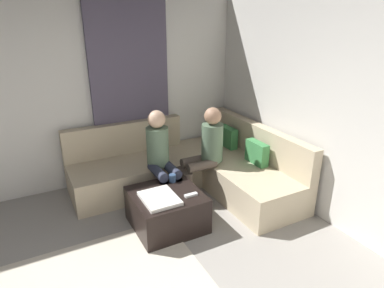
{
  "coord_description": "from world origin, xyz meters",
  "views": [
    {
      "loc": [
        1.63,
        -0.09,
        2.29
      ],
      "look_at": [
        -1.63,
        1.63,
        0.85
      ],
      "focal_mm": 31.16,
      "sensor_mm": 36.0,
      "label": 1
    }
  ],
  "objects_px": {
    "coffee_mug": "(172,178)",
    "game_remote": "(191,195)",
    "person_on_couch_side": "(161,154)",
    "ottoman": "(167,209)",
    "person_on_couch_back": "(206,149)",
    "sectional_couch": "(193,169)"
  },
  "relations": [
    {
      "from": "ottoman",
      "to": "coffee_mug",
      "type": "xyz_separation_m",
      "value": [
        -0.22,
        0.18,
        0.26
      ]
    },
    {
      "from": "game_remote",
      "to": "person_on_couch_back",
      "type": "relative_size",
      "value": 0.12
    },
    {
      "from": "game_remote",
      "to": "person_on_couch_side",
      "type": "bearing_deg",
      "value": -175.99
    },
    {
      "from": "coffee_mug",
      "to": "person_on_couch_side",
      "type": "relative_size",
      "value": 0.08
    },
    {
      "from": "ottoman",
      "to": "game_remote",
      "type": "xyz_separation_m",
      "value": [
        0.18,
        0.22,
        0.22
      ]
    },
    {
      "from": "sectional_couch",
      "to": "coffee_mug",
      "type": "xyz_separation_m",
      "value": [
        0.46,
        -0.52,
        0.19
      ]
    },
    {
      "from": "game_remote",
      "to": "person_on_couch_side",
      "type": "relative_size",
      "value": 0.12
    },
    {
      "from": "coffee_mug",
      "to": "game_remote",
      "type": "height_order",
      "value": "coffee_mug"
    },
    {
      "from": "person_on_couch_back",
      "to": "person_on_couch_side",
      "type": "distance_m",
      "value": 0.59
    },
    {
      "from": "ottoman",
      "to": "person_on_couch_back",
      "type": "bearing_deg",
      "value": 119.69
    },
    {
      "from": "game_remote",
      "to": "person_on_couch_side",
      "type": "xyz_separation_m",
      "value": [
        -0.72,
        -0.05,
        0.23
      ]
    },
    {
      "from": "sectional_couch",
      "to": "ottoman",
      "type": "height_order",
      "value": "sectional_couch"
    },
    {
      "from": "person_on_couch_back",
      "to": "person_on_couch_side",
      "type": "bearing_deg",
      "value": 79.61
    },
    {
      "from": "coffee_mug",
      "to": "ottoman",
      "type": "bearing_deg",
      "value": -39.29
    },
    {
      "from": "person_on_couch_side",
      "to": "ottoman",
      "type": "bearing_deg",
      "value": 72.46
    },
    {
      "from": "sectional_couch",
      "to": "person_on_couch_back",
      "type": "height_order",
      "value": "person_on_couch_back"
    },
    {
      "from": "coffee_mug",
      "to": "game_remote",
      "type": "distance_m",
      "value": 0.4
    },
    {
      "from": "ottoman",
      "to": "person_on_couch_back",
      "type": "xyz_separation_m",
      "value": [
        -0.43,
        0.75,
        0.45
      ]
    },
    {
      "from": "sectional_couch",
      "to": "ottoman",
      "type": "bearing_deg",
      "value": -45.59
    },
    {
      "from": "sectional_couch",
      "to": "game_remote",
      "type": "distance_m",
      "value": 1.0
    },
    {
      "from": "game_remote",
      "to": "person_on_couch_back",
      "type": "xyz_separation_m",
      "value": [
        -0.61,
        0.53,
        0.23
      ]
    },
    {
      "from": "coffee_mug",
      "to": "person_on_couch_side",
      "type": "height_order",
      "value": "person_on_couch_side"
    }
  ]
}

